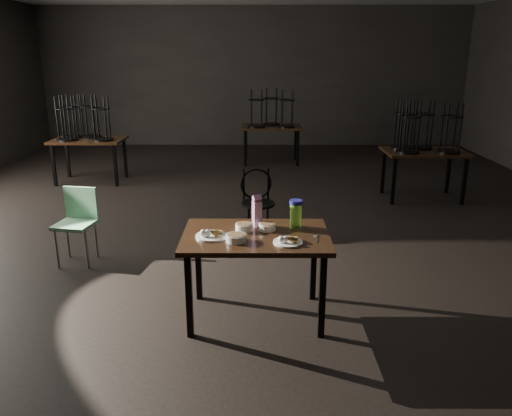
{
  "coord_description": "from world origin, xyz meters",
  "views": [
    {
      "loc": [
        0.09,
        -6.14,
        2.17
      ],
      "look_at": [
        0.07,
        -1.92,
        0.85
      ],
      "focal_mm": 35.0,
      "sensor_mm": 36.0,
      "label": 1
    }
  ],
  "objects_px": {
    "water_bottle": "(296,214)",
    "school_chair": "(77,218)",
    "juice_carton": "(257,212)",
    "bentwood_chair": "(257,198)",
    "main_table": "(256,243)"
  },
  "relations": [
    {
      "from": "main_table",
      "to": "bentwood_chair",
      "type": "bearing_deg",
      "value": 89.72
    },
    {
      "from": "main_table",
      "to": "school_chair",
      "type": "relative_size",
      "value": 1.5
    },
    {
      "from": "juice_carton",
      "to": "school_chair",
      "type": "height_order",
      "value": "juice_carton"
    },
    {
      "from": "main_table",
      "to": "juice_carton",
      "type": "xyz_separation_m",
      "value": [
        0.01,
        0.2,
        0.21
      ]
    },
    {
      "from": "water_bottle",
      "to": "school_chair",
      "type": "relative_size",
      "value": 0.3
    },
    {
      "from": "water_bottle",
      "to": "bentwood_chair",
      "type": "xyz_separation_m",
      "value": [
        -0.33,
        1.75,
        -0.37
      ]
    },
    {
      "from": "juice_carton",
      "to": "school_chair",
      "type": "relative_size",
      "value": 0.35
    },
    {
      "from": "main_table",
      "to": "bentwood_chair",
      "type": "distance_m",
      "value": 1.93
    },
    {
      "from": "juice_carton",
      "to": "main_table",
      "type": "bearing_deg",
      "value": -92.64
    },
    {
      "from": "juice_carton",
      "to": "bentwood_chair",
      "type": "xyz_separation_m",
      "value": [
        0.0,
        1.72,
        -0.38
      ]
    },
    {
      "from": "bentwood_chair",
      "to": "school_chair",
      "type": "relative_size",
      "value": 1.05
    },
    {
      "from": "water_bottle",
      "to": "school_chair",
      "type": "distance_m",
      "value": 2.5
    },
    {
      "from": "juice_carton",
      "to": "school_chair",
      "type": "distance_m",
      "value": 2.2
    },
    {
      "from": "main_table",
      "to": "school_chair",
      "type": "height_order",
      "value": "school_chair"
    },
    {
      "from": "school_chair",
      "to": "water_bottle",
      "type": "bearing_deg",
      "value": -14.53
    }
  ]
}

